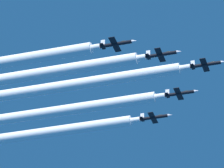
# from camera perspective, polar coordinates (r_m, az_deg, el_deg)

# --- Properties ---
(jet_lead) EXTENTS (7.44, 10.83, 2.60)m
(jet_lead) POSITION_cam_1_polar(r_m,az_deg,el_deg) (256.55, 6.23, 1.29)
(jet_lead) COLOR black
(jet_left_wingman) EXTENTS (7.44, 10.83, 2.60)m
(jet_left_wingman) POSITION_cam_1_polar(r_m,az_deg,el_deg) (267.21, 4.53, -0.60)
(jet_left_wingman) COLOR black
(jet_right_wingman) EXTENTS (7.44, 10.83, 2.60)m
(jet_right_wingman) POSITION_cam_1_polar(r_m,az_deg,el_deg) (249.24, 3.33, 1.96)
(jet_right_wingman) COLOR black
(jet_outer_left) EXTENTS (7.44, 10.83, 2.60)m
(jet_outer_left) POSITION_cam_1_polar(r_m,az_deg,el_deg) (277.34, 2.84, -2.18)
(jet_outer_left) COLOR black
(jet_outer_right) EXTENTS (7.44, 10.83, 2.60)m
(jet_outer_right) POSITION_cam_1_polar(r_m,az_deg,el_deg) (240.92, 0.36, 2.65)
(jet_outer_right) COLOR black
(smoke_trail_lead) EXTENTS (3.40, 84.25, 3.40)m
(smoke_trail_lead) POSITION_cam_1_polar(r_m,az_deg,el_deg) (266.69, -3.73, -0.24)
(smoke_trail_lead) COLOR white
(smoke_trail_left_wingman) EXTENTS (3.40, 84.93, 3.40)m
(smoke_trail_left_wingman) POSITION_cam_1_polar(r_m,az_deg,el_deg) (278.84, -5.03, -2.00)
(smoke_trail_left_wingman) COLOR white
(smoke_trail_right_wingman) EXTENTS (3.40, 68.45, 3.40)m
(smoke_trail_right_wingman) POSITION_cam_1_polar(r_m,az_deg,el_deg) (259.02, -5.14, 0.62)
(smoke_trail_right_wingman) COLOR white
(smoke_trail_outer_left) EXTENTS (3.40, 79.51, 3.40)m
(smoke_trail_outer_left) POSITION_cam_1_polar(r_m,az_deg,el_deg) (289.39, -5.80, -3.39)
(smoke_trail_outer_left) COLOR white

